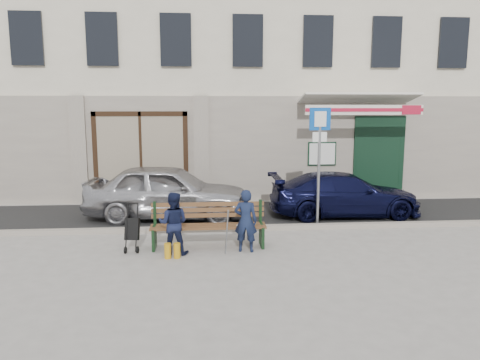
{
  "coord_description": "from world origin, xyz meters",
  "views": [
    {
      "loc": [
        -1.37,
        -9.2,
        2.97
      ],
      "look_at": [
        -0.5,
        1.6,
        1.2
      ],
      "focal_mm": 35.0,
      "sensor_mm": 36.0,
      "label": 1
    }
  ],
  "objects": [
    {
      "name": "woman",
      "position": [
        -1.97,
        -0.1,
        0.63
      ],
      "size": [
        0.68,
        0.57,
        1.25
      ],
      "primitive_type": "imported",
      "rotation": [
        0.0,
        0.0,
        2.98
      ],
      "color": "#141937",
      "rests_on": "ground"
    },
    {
      "name": "bench",
      "position": [
        -1.31,
        0.28,
        0.46
      ],
      "size": [
        2.4,
        1.17,
        0.98
      ],
      "color": "brown",
      "rests_on": "ground"
    },
    {
      "name": "stroller",
      "position": [
        -2.82,
        0.16,
        0.43
      ],
      "size": [
        0.31,
        0.42,
        0.97
      ],
      "rotation": [
        0.0,
        0.0,
        -0.13
      ],
      "color": "black",
      "rests_on": "ground"
    },
    {
      "name": "car_navy",
      "position": [
        2.4,
        2.8,
        0.58
      ],
      "size": [
        4.01,
        1.65,
        1.16
      ],
      "primitive_type": "imported",
      "rotation": [
        0.0,
        0.0,
        1.56
      ],
      "color": "black",
      "rests_on": "ground"
    },
    {
      "name": "curb",
      "position": [
        0.0,
        1.5,
        0.06
      ],
      "size": [
        60.0,
        0.18,
        0.12
      ],
      "primitive_type": "cube",
      "color": "#9E9384",
      "rests_on": "ground"
    },
    {
      "name": "man",
      "position": [
        -0.52,
        -0.08,
        0.64
      ],
      "size": [
        0.52,
        0.4,
        1.28
      ],
      "primitive_type": "imported",
      "rotation": [
        0.0,
        0.0,
        2.93
      ],
      "color": "#151E3A",
      "rests_on": "ground"
    },
    {
      "name": "asphalt_lane",
      "position": [
        0.0,
        3.1,
        0.01
      ],
      "size": [
        60.0,
        3.2,
        0.01
      ],
      "primitive_type": "cube",
      "color": "#282828",
      "rests_on": "ground"
    },
    {
      "name": "parking_sign",
      "position": [
        1.43,
        1.79,
        1.95
      ],
      "size": [
        0.53,
        0.13,
        2.88
      ],
      "rotation": [
        0.0,
        0.0,
        0.17
      ],
      "color": "gray",
      "rests_on": "ground"
    },
    {
      "name": "car_silver",
      "position": [
        -2.29,
        2.86,
        0.72
      ],
      "size": [
        4.36,
        2.09,
        1.44
      ],
      "primitive_type": "imported",
      "rotation": [
        0.0,
        0.0,
        1.48
      ],
      "color": "#B0AFB4",
      "rests_on": "ground"
    },
    {
      "name": "building",
      "position": [
        0.01,
        8.45,
        4.97
      ],
      "size": [
        20.0,
        8.27,
        10.0
      ],
      "color": "beige",
      "rests_on": "ground"
    },
    {
      "name": "ground",
      "position": [
        0.0,
        0.0,
        0.0
      ],
      "size": [
        80.0,
        80.0,
        0.0
      ],
      "primitive_type": "plane",
      "color": "#9E9991",
      "rests_on": "ground"
    }
  ]
}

